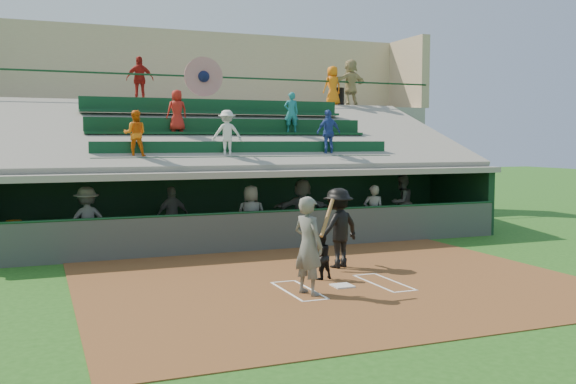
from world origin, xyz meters
name	(u,v)px	position (x,y,z in m)	size (l,w,h in m)	color
ground	(342,287)	(0.00, 0.00, 0.00)	(100.00, 100.00, 0.00)	#205417
dirt_slab	(332,282)	(0.00, 0.50, 0.01)	(11.00, 9.00, 0.02)	brown
home_plate	(342,286)	(0.00, 0.00, 0.04)	(0.43, 0.43, 0.03)	silver
batters_box_chalk	(342,286)	(0.00, 0.00, 0.02)	(2.65, 1.85, 0.01)	white
dugout_floor	(246,241)	(0.00, 6.75, 0.02)	(16.00, 3.50, 0.04)	gray
concourse_slab	(195,162)	(0.00, 13.50, 2.30)	(20.00, 3.00, 4.60)	gray
grandstand	(214,165)	(0.00, 10.51, 2.26)	(20.40, 10.40, 7.80)	#474C47
batter_at_plate	(308,245)	(-0.96, -0.37, 1.03)	(0.99, 0.86, 2.02)	#555853
catcher	(321,256)	(-0.13, 0.83, 0.54)	(0.51, 0.40, 1.05)	black
home_umpire	(338,228)	(0.84, 1.94, 1.01)	(1.27, 0.73, 1.97)	black
dugout_bench	(231,229)	(-0.16, 7.89, 0.25)	(13.87, 0.42, 0.42)	#935D35
white_table	(12,247)	(-6.71, 5.89, 0.36)	(0.74, 0.55, 0.65)	white
water_cooler	(14,228)	(-6.66, 5.92, 0.88)	(0.38, 0.38, 0.38)	#CE640C
dugout_player_a	(87,221)	(-4.82, 6.02, 0.97)	(1.20, 0.69, 1.86)	#585B56
dugout_player_b	(172,216)	(-2.32, 6.73, 0.92)	(1.03, 0.43, 1.76)	#555752
dugout_player_c	(251,216)	(-0.21, 5.60, 0.95)	(0.88, 0.58, 1.81)	#585B56
dugout_player_d	(302,209)	(1.72, 6.31, 1.00)	(1.78, 0.57, 1.92)	#5A5D57
dugout_player_e	(373,213)	(3.73, 5.32, 0.91)	(0.63, 0.42, 1.74)	#585A55
dugout_player_f	(402,203)	(5.80, 7.03, 1.00)	(0.93, 0.73, 1.92)	#595B56
trash_bin	(338,97)	(6.11, 12.81, 5.01)	(0.55, 0.55, 0.82)	black
concourse_staff_a	(140,79)	(-2.33, 12.46, 5.46)	(1.01, 0.42, 1.72)	#A71913
concourse_staff_b	(332,86)	(5.48, 12.03, 5.42)	(0.80, 0.52, 1.64)	orange
concourse_staff_c	(350,83)	(6.37, 12.13, 5.59)	(1.83, 0.58, 1.98)	tan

